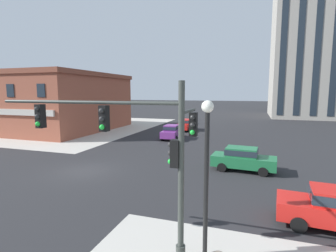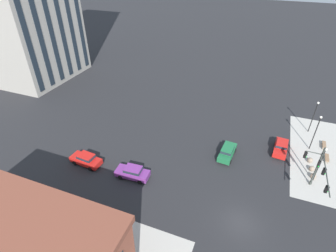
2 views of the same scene
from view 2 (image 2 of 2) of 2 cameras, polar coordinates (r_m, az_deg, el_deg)
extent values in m
plane|color=#262628|center=(31.97, 15.32, -19.52)|extent=(320.00, 320.00, 0.00)
cylinder|color=#383D38|center=(39.00, 28.29, -10.69)|extent=(0.32, 0.32, 0.50)
cylinder|color=#383D38|center=(37.33, 29.40, -7.66)|extent=(0.20, 0.20, 5.94)
cylinder|color=#383D38|center=(33.21, 30.88, -8.61)|extent=(7.21, 0.12, 0.12)
cylinder|color=#383D38|center=(36.01, 28.88, -5.05)|extent=(0.11, 1.80, 0.11)
cube|color=black|center=(34.17, 30.49, -8.41)|extent=(0.28, 0.28, 0.90)
sphere|color=#282828|center=(34.05, 30.88, -8.10)|extent=(0.18, 0.18, 0.18)
sphere|color=#282828|center=(34.21, 30.75, -8.46)|extent=(0.18, 0.18, 0.18)
sphere|color=green|center=(34.38, 30.61, -8.81)|extent=(0.18, 0.18, 0.18)
cube|color=black|center=(32.10, 30.89, -11.57)|extent=(0.28, 0.28, 0.90)
sphere|color=#282828|center=(31.96, 31.32, -11.26)|extent=(0.18, 0.18, 0.18)
sphere|color=#282828|center=(32.14, 31.17, -11.62)|extent=(0.18, 0.18, 0.18)
sphere|color=green|center=(32.32, 31.02, -11.97)|extent=(0.18, 0.18, 0.18)
cube|color=black|center=(36.78, 29.70, -7.08)|extent=(0.28, 0.28, 0.90)
sphere|color=#282828|center=(36.50, 29.84, -6.90)|extent=(0.18, 0.18, 0.18)
sphere|color=#282828|center=(36.66, 29.72, -7.23)|extent=(0.18, 0.18, 0.18)
sphere|color=green|center=(36.82, 29.60, -7.57)|extent=(0.18, 0.18, 0.18)
cube|color=black|center=(36.16, 27.42, -5.49)|extent=(0.28, 0.28, 0.90)
sphere|color=#282828|center=(36.03, 27.78, -5.19)|extent=(0.18, 0.18, 0.18)
sphere|color=#282828|center=(36.19, 27.66, -5.54)|extent=(0.18, 0.18, 0.18)
sphere|color=green|center=(36.35, 27.55, -5.88)|extent=(0.18, 0.18, 0.18)
sphere|color=gray|center=(39.97, 28.76, -9.41)|extent=(0.74, 0.74, 0.74)
sphere|color=gray|center=(41.08, 28.53, -8.05)|extent=(0.74, 0.74, 0.74)
sphere|color=gray|center=(42.44, 28.24, -6.49)|extent=(0.74, 0.74, 0.74)
cube|color=#8E6B4C|center=(43.99, 31.01, -5.83)|extent=(1.82, 0.56, 0.10)
cube|color=gray|center=(43.57, 30.95, -6.63)|extent=(0.26, 0.42, 0.39)
cube|color=gray|center=(44.69, 30.88, -5.54)|extent=(0.26, 0.42, 0.39)
cube|color=#8E6B4C|center=(46.57, 30.55, -3.42)|extent=(1.82, 0.57, 0.10)
cube|color=gray|center=(46.12, 30.49, -4.15)|extent=(0.26, 0.42, 0.39)
cube|color=gray|center=(47.28, 30.44, -3.18)|extent=(0.26, 0.42, 0.39)
cylinder|color=black|center=(38.37, 29.66, -7.47)|extent=(0.14, 0.14, 4.99)
sphere|color=white|center=(36.86, 30.81, -4.31)|extent=(0.36, 0.36, 0.36)
cylinder|color=black|center=(43.88, 28.98, -1.53)|extent=(0.14, 0.14, 5.39)
sphere|color=white|center=(42.49, 30.03, 1.64)|extent=(0.36, 0.36, 0.36)
cylinder|color=black|center=(48.09, 28.68, 1.49)|extent=(0.14, 0.14, 5.17)
sphere|color=white|center=(46.86, 29.58, 4.34)|extent=(0.36, 0.36, 0.36)
cube|color=red|center=(38.66, -17.21, -7.04)|extent=(2.09, 4.52, 0.76)
cube|color=red|center=(38.15, -17.21, -6.33)|extent=(1.65, 2.22, 0.60)
cube|color=#232D38|center=(38.15, -17.21, -6.33)|extent=(1.70, 2.31, 0.40)
cylinder|color=black|center=(39.28, -19.41, -7.52)|extent=(0.27, 0.65, 0.64)
cylinder|color=black|center=(40.13, -17.84, -6.15)|extent=(0.27, 0.65, 0.64)
cylinder|color=black|center=(37.70, -16.35, -8.85)|extent=(0.27, 0.65, 0.64)
cylinder|color=black|center=(38.58, -14.78, -7.39)|extent=(0.27, 0.65, 0.64)
cube|color=#7A3389|center=(35.38, -7.64, -10.03)|extent=(2.02, 4.50, 0.76)
cube|color=#7A3389|center=(34.86, -7.50, -9.28)|extent=(1.62, 2.20, 0.60)
cube|color=#232D38|center=(34.86, -7.50, -9.28)|extent=(1.66, 2.29, 0.40)
cylinder|color=black|center=(35.61, -10.19, -10.82)|extent=(0.26, 0.65, 0.64)
cylinder|color=black|center=(36.66, -9.02, -9.10)|extent=(0.26, 0.65, 0.64)
cylinder|color=black|center=(34.67, -6.07, -11.91)|extent=(0.26, 0.65, 0.64)
cylinder|color=black|center=(35.74, -5.02, -10.10)|extent=(0.26, 0.65, 0.64)
cube|color=#1E6B3D|center=(39.16, 12.61, -5.57)|extent=(4.52, 2.09, 0.76)
cube|color=#1E6B3D|center=(38.63, 12.68, -4.92)|extent=(2.22, 1.65, 0.60)
cube|color=#232D38|center=(38.63, 12.68, -4.92)|extent=(2.31, 1.69, 0.40)
cylinder|color=black|center=(40.57, 11.92, -4.57)|extent=(0.65, 0.27, 0.64)
cylinder|color=black|center=(40.36, 14.19, -5.17)|extent=(0.65, 0.27, 0.64)
cylinder|color=black|center=(38.48, 10.81, -6.87)|extent=(0.65, 0.27, 0.64)
cylinder|color=black|center=(38.26, 13.22, -7.52)|extent=(0.65, 0.27, 0.64)
cube|color=red|center=(42.38, 23.06, -4.38)|extent=(4.52, 2.09, 0.76)
cube|color=red|center=(42.11, 23.28, -3.54)|extent=(2.22, 1.65, 0.60)
cube|color=#232D38|center=(42.11, 23.28, -3.54)|extent=(2.31, 1.70, 0.40)
cylinder|color=black|center=(41.54, 23.86, -6.14)|extent=(0.66, 0.27, 0.64)
cylinder|color=black|center=(41.47, 21.61, -5.59)|extent=(0.66, 0.27, 0.64)
cylinder|color=black|center=(43.75, 24.20, -4.03)|extent=(0.66, 0.27, 0.64)
cylinder|color=black|center=(43.69, 22.07, -3.50)|extent=(0.66, 0.27, 0.64)
camera|label=1|loc=(40.01, 41.06, -4.71)|focal=27.74mm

